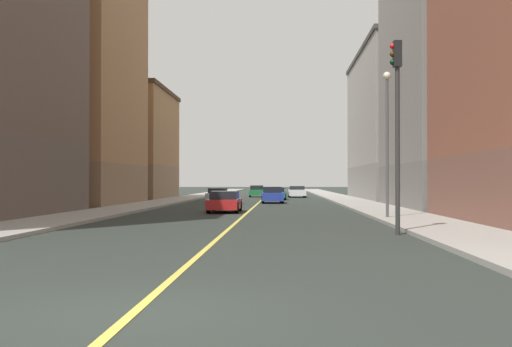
% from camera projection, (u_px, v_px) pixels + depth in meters
% --- Properties ---
extents(ground_plane, '(400.00, 400.00, 0.00)m').
position_uv_depth(ground_plane, '(134.00, 313.00, 8.91)').
color(ground_plane, '#2A322D').
rests_on(ground_plane, ground).
extents(sidewalk_left, '(3.44, 168.00, 0.15)m').
position_uv_depth(sidewalk_left, '(350.00, 201.00, 57.52)').
color(sidewalk_left, '#9E9B93').
rests_on(sidewalk_left, ground).
extents(sidewalk_right, '(3.44, 168.00, 0.15)m').
position_uv_depth(sidewalk_right, '(171.00, 201.00, 58.21)').
color(sidewalk_right, '#9E9B93').
rests_on(sidewalk_right, ground).
extents(lane_center_stripe, '(0.16, 154.00, 0.01)m').
position_uv_depth(lane_center_stripe, '(260.00, 202.00, 57.86)').
color(lane_center_stripe, '#E5D14C').
rests_on(lane_center_stripe, ground).
extents(building_left_mid, '(8.37, 16.42, 23.97)m').
position_uv_depth(building_left_mid, '(455.00, 34.00, 43.62)').
color(building_left_mid, slate).
rests_on(building_left_mid, ground).
extents(building_left_far, '(8.37, 23.71, 15.09)m').
position_uv_depth(building_left_far, '(399.00, 125.00, 64.84)').
color(building_left_far, gray).
rests_on(building_left_far, ground).
extents(building_right_midblock, '(8.37, 14.84, 18.54)m').
position_uv_depth(building_right_midblock, '(77.00, 86.00, 49.36)').
color(building_right_midblock, '#8F6B4F').
rests_on(building_right_midblock, ground).
extents(building_right_distant, '(8.37, 14.95, 11.42)m').
position_uv_depth(building_right_distant, '(129.00, 144.00, 66.29)').
color(building_right_distant, '#8F6B4F').
rests_on(building_right_distant, ground).
extents(traffic_light_left_near, '(0.40, 0.32, 6.71)m').
position_uv_depth(traffic_light_left_near, '(397.00, 111.00, 21.97)').
color(traffic_light_left_near, '#2D2D2D').
rests_on(traffic_light_left_near, ground).
extents(street_lamp_left_near, '(0.36, 0.36, 6.92)m').
position_uv_depth(street_lamp_left_near, '(387.00, 129.00, 30.25)').
color(street_lamp_left_near, '#4C4C51').
rests_on(street_lamp_left_near, ground).
extents(car_blue, '(1.96, 4.58, 1.39)m').
position_uv_depth(car_blue, '(272.00, 195.00, 54.02)').
color(car_blue, '#23389E').
rests_on(car_blue, ground).
extents(car_white, '(2.04, 4.62, 1.31)m').
position_uv_depth(car_white, '(297.00, 192.00, 72.91)').
color(car_white, white).
rests_on(car_white, ground).
extents(car_green, '(1.91, 4.26, 1.37)m').
position_uv_depth(car_green, '(257.00, 191.00, 74.98)').
color(car_green, '#1E6B38').
rests_on(car_green, ground).
extents(car_teal, '(1.99, 4.06, 1.22)m').
position_uv_depth(car_teal, '(277.00, 194.00, 63.70)').
color(car_teal, '#196670').
rests_on(car_teal, ground).
extents(car_red, '(1.86, 4.34, 1.26)m').
position_uv_depth(car_red, '(225.00, 202.00, 37.77)').
color(car_red, red).
rests_on(car_red, ground).
extents(car_silver, '(1.84, 4.24, 1.25)m').
position_uv_depth(car_silver, '(218.00, 195.00, 56.52)').
color(car_silver, silver).
rests_on(car_silver, ground).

